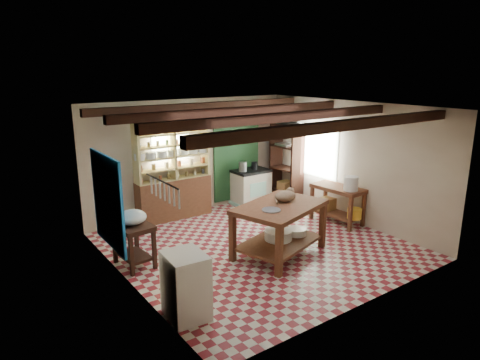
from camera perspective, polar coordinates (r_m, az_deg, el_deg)
floor at (r=8.18m, az=2.31°, el=-8.82°), size 5.00×5.00×0.02m
ceiling at (r=7.53m, az=2.52°, el=9.71°), size 5.00×5.00×0.02m
wall_back at (r=9.79m, az=-6.58°, el=3.11°), size 5.00×0.04×2.60m
wall_front at (r=6.06m, az=17.08°, el=-4.78°), size 5.00×0.04×2.60m
wall_left at (r=6.58m, az=-15.10°, el=-3.09°), size 0.04×5.00×2.60m
wall_right at (r=9.45m, az=14.50°, el=2.31°), size 0.04×5.00×2.60m
ceiling_beams at (r=7.54m, az=2.51°, el=8.80°), size 5.00×3.80×0.15m
blue_wall_patch at (r=7.46m, az=-17.23°, el=-2.75°), size 0.04×1.40×1.60m
green_wall_patch at (r=10.43m, az=-0.47°, el=3.63°), size 1.30×0.04×2.30m
window_back at (r=9.48m, az=-9.25°, el=5.08°), size 0.90×0.02×0.80m
window_right at (r=10.08m, az=10.14°, el=3.88°), size 0.02×1.30×1.20m
utensil_rail at (r=5.40m, az=-10.34°, el=-1.39°), size 0.06×0.90×0.28m
pot_rack at (r=9.95m, az=0.92°, el=8.51°), size 0.86×0.12×0.36m
shelving_unit at (r=9.42m, az=-8.91°, el=1.32°), size 1.70×0.34×2.20m
tall_rack at (r=10.59m, az=6.20°, el=2.33°), size 0.40×0.86×2.00m
work_table at (r=7.71m, az=5.26°, el=-6.59°), size 1.88×1.52×0.93m
stove at (r=10.48m, az=1.48°, el=-0.92°), size 0.88×0.59×0.86m
prep_table at (r=7.48m, az=-13.96°, el=-8.40°), size 0.57×0.78×0.75m
white_cabinet at (r=5.90m, az=-7.26°, el=-13.80°), size 0.55×0.64×0.90m
right_counter at (r=9.45m, az=12.82°, el=-3.21°), size 0.65×1.17×0.81m
cat at (r=7.75m, az=6.04°, el=-2.13°), size 0.52×0.47×0.19m
steel_tray at (r=7.24m, az=4.19°, el=-4.01°), size 0.40×0.40×0.02m
basin_large at (r=7.82m, az=5.13°, el=-7.30°), size 0.62×0.62×0.17m
basin_small at (r=8.07m, az=7.57°, el=-6.83°), size 0.45×0.45×0.12m
kettle_left at (r=10.20m, az=0.37°, el=1.79°), size 0.20×0.20×0.23m
kettle_right at (r=10.41m, az=1.94°, el=1.93°), size 0.15×0.15×0.18m
enamel_bowl at (r=7.30m, az=-14.20°, el=-4.82°), size 0.51×0.51×0.24m
white_bucket at (r=9.07m, az=14.58°, el=-0.46°), size 0.32×0.32×0.29m
wicker_basket at (r=9.65m, az=11.39°, el=-3.15°), size 0.39×0.32×0.26m
yellow_tub at (r=9.23m, az=15.01°, el=-4.33°), size 0.32×0.32×0.21m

